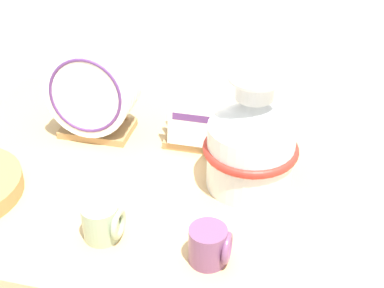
{
  "coord_description": "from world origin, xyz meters",
  "views": [
    {
      "loc": [
        0.27,
        -1.11,
        1.46
      ],
      "look_at": [
        0.0,
        0.0,
        0.7
      ],
      "focal_mm": 50.0,
      "sensor_mm": 36.0,
      "label": 1
    }
  ],
  "objects": [
    {
      "name": "dish_rack_round_plates",
      "position": [
        -0.33,
        0.15,
        0.71
      ],
      "size": [
        0.26,
        0.16,
        0.28
      ],
      "color": "tan",
      "rests_on": "display_table"
    },
    {
      "name": "ceramic_vase",
      "position": [
        0.15,
        0.01,
        0.72
      ],
      "size": [
        0.24,
        0.24,
        0.32
      ],
      "color": "silver",
      "rests_on": "display_table"
    },
    {
      "name": "mug_plum_glaze",
      "position": [
        0.11,
        -0.28,
        0.63
      ],
      "size": [
        0.09,
        0.08,
        0.09
      ],
      "color": "#7A4770",
      "rests_on": "display_table"
    },
    {
      "name": "dish_rack_square_plates",
      "position": [
        -0.01,
        0.18,
        0.66
      ],
      "size": [
        0.21,
        0.15,
        0.2
      ],
      "color": "tan",
      "rests_on": "display_table"
    },
    {
      "name": "mug_sage_glaze",
      "position": [
        -0.15,
        -0.27,
        0.63
      ],
      "size": [
        0.09,
        0.08,
        0.09
      ],
      "color": "#9EB28E",
      "rests_on": "display_table"
    },
    {
      "name": "display_table",
      "position": [
        0.0,
        0.0,
        0.53
      ],
      "size": [
        1.45,
        0.88,
        0.59
      ],
      "color": "tan",
      "rests_on": "ground_plane"
    }
  ]
}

